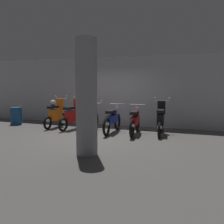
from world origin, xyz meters
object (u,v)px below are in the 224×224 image
motorbike_slot_4 (135,121)px  motorbike_slot_1 (73,116)px  trash_bin (16,116)px  motorbike_slot_3 (112,119)px  support_pillar (86,97)px  motorbike_slot_2 (92,118)px  motorbike_slot_5 (161,120)px  motorbike_slot_0 (56,114)px

motorbike_slot_4 → motorbike_slot_1: bearing=176.2°
motorbike_slot_1 → trash_bin: bearing=176.6°
motorbike_slot_3 → motorbike_slot_4: 0.86m
motorbike_slot_4 → trash_bin: 5.52m
motorbike_slot_3 → motorbike_slot_4: bearing=-1.6°
motorbike_slot_4 → support_pillar: size_ratio=0.67×
motorbike_slot_2 → trash_bin: 3.80m
motorbike_slot_4 → motorbike_slot_2: bearing=176.8°
motorbike_slot_1 → motorbike_slot_4: motorbike_slot_1 is taller
motorbike_slot_2 → motorbike_slot_5: bearing=3.8°
motorbike_slot_0 → motorbike_slot_5: size_ratio=1.00×
motorbike_slot_1 → trash_bin: (-2.94, 0.18, -0.15)m
motorbike_slot_2 → trash_bin: bearing=176.2°
motorbike_slot_1 → motorbike_slot_2: (0.85, -0.07, -0.04)m
motorbike_slot_1 → motorbike_slot_2: bearing=-4.9°
motorbike_slot_1 → motorbike_slot_3: bearing=-4.9°
motorbike_slot_3 → motorbike_slot_5: (1.72, 0.24, 0.04)m
motorbike_slot_3 → motorbike_slot_2: bearing=175.2°
support_pillar → motorbike_slot_1: bearing=124.1°
motorbike_slot_4 → motorbike_slot_3: bearing=178.4°
motorbike_slot_1 → motorbike_slot_4: bearing=-3.8°
trash_bin → motorbike_slot_4: bearing=-3.6°
motorbike_slot_0 → motorbike_slot_3: motorbike_slot_0 is taller
motorbike_slot_0 → trash_bin: motorbike_slot_0 is taller
motorbike_slot_2 → motorbike_slot_1: bearing=175.1°
motorbike_slot_3 → trash_bin: 4.67m
trash_bin → motorbike_slot_1: bearing=-3.4°
motorbike_slot_0 → motorbike_slot_2: bearing=-6.4°
motorbike_slot_3 → trash_bin: bearing=176.0°
motorbike_slot_3 → support_pillar: size_ratio=0.67×
motorbike_slot_5 → motorbike_slot_2: bearing=-176.2°
motorbike_slot_2 → motorbike_slot_3: (0.86, -0.07, -0.00)m
motorbike_slot_1 → motorbike_slot_3: (1.72, -0.15, -0.04)m
motorbike_slot_2 → trash_bin: motorbike_slot_2 is taller
motorbike_slot_2 → motorbike_slot_5: 2.59m
motorbike_slot_0 → motorbike_slot_5: 4.30m
motorbike_slot_2 → motorbike_slot_0: bearing=173.6°
motorbike_slot_3 → motorbike_slot_4: same height
motorbike_slot_0 → motorbike_slot_2: motorbike_slot_0 is taller
motorbike_slot_3 → motorbike_slot_4: (0.86, -0.02, 0.00)m
motorbike_slot_4 → motorbike_slot_0: bearing=175.2°
motorbike_slot_1 → motorbike_slot_3: 1.72m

